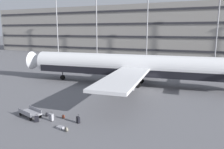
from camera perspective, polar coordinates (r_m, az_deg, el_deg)
name	(u,v)px	position (r m, az deg, el deg)	size (l,w,h in m)	color
ground_plane	(149,90)	(34.28, 9.43, -4.03)	(600.00, 600.00, 0.00)	#5B5B60
terminal_structure	(185,30)	(85.82, 18.25, 10.77)	(161.87, 17.23, 18.16)	gray
airliner	(134,66)	(36.48, 5.76, 2.10)	(40.07, 32.53, 10.46)	silver
light_mast_far_left	(57,21)	(88.73, -14.01, 13.18)	(1.80, 0.50, 21.54)	gray
light_mast_left	(96,18)	(79.89, -4.03, 14.32)	(1.80, 0.50, 23.14)	gray
light_mast_center_left	(147,21)	(73.44, 9.10, 13.51)	(1.80, 0.50, 20.74)	gray
light_mast_center_right	(218,19)	(71.27, 25.68, 12.77)	(1.80, 0.50, 21.03)	gray
suitcase_teal	(51,117)	(23.43, -15.39, -10.53)	(0.51, 0.36, 0.92)	gray
suitcase_small	(78,120)	(22.40, -8.72, -11.42)	(0.46, 0.38, 0.86)	black
suitcase_orange	(37,119)	(23.57, -18.83, -10.74)	(0.45, 0.44, 0.78)	black
suitcase_black	(60,127)	(21.65, -13.21, -13.14)	(0.72, 0.60, 0.20)	gray
backpack_laid_flat	(63,117)	(23.78, -12.39, -10.56)	(0.37, 0.33, 0.48)	#592619
backpack_scuffed	(47,115)	(24.72, -16.35, -9.87)	(0.36, 0.37, 0.50)	black
backpack_navy	(67,129)	(20.90, -11.62, -13.68)	(0.45, 0.40, 0.48)	gray
baggage_cart	(30,113)	(25.23, -20.35, -9.20)	(3.35, 2.02, 0.82)	gray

